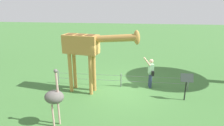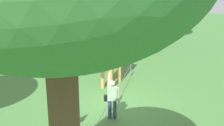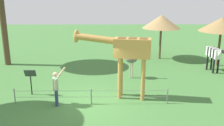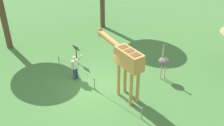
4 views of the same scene
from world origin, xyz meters
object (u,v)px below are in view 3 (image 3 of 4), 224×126
at_px(shade_hut_far, 222,25).
at_px(info_sign, 30,77).
at_px(visitor, 56,86).
at_px(shade_hut_near, 161,22).
at_px(ostrich, 131,59).
at_px(giraffe, 126,51).
at_px(zebra, 214,54).

xyz_separation_m(shade_hut_far, info_sign, (11.52, 5.15, -1.92)).
height_order(visitor, shade_hut_far, shade_hut_far).
xyz_separation_m(visitor, shade_hut_near, (-6.29, -8.31, 1.95)).
height_order(visitor, shade_hut_near, shade_hut_near).
distance_m(ostrich, info_sign, 5.79).
xyz_separation_m(giraffe, shade_hut_far, (-6.83, -5.49, 0.57)).
bearing_deg(shade_hut_near, zebra, 129.76).
height_order(ostrich, shade_hut_near, shade_hut_near).
bearing_deg(ostrich, shade_hut_far, -157.56).
xyz_separation_m(giraffe, shade_hut_near, (-3.13, -7.40, 0.55)).
height_order(zebra, shade_hut_near, shade_hut_near).
xyz_separation_m(giraffe, info_sign, (4.68, -0.34, -1.35)).
bearing_deg(ostrich, info_sign, 26.02).
bearing_deg(giraffe, visitor, 15.97).
xyz_separation_m(giraffe, ostrich, (-0.52, -2.88, -1.13)).
bearing_deg(shade_hut_far, ostrich, 22.44).
height_order(giraffe, shade_hut_far, shade_hut_far).
distance_m(shade_hut_far, info_sign, 12.76).
bearing_deg(shade_hut_near, ostrich, 60.01).
bearing_deg(shade_hut_near, giraffe, 67.10).
bearing_deg(zebra, info_sign, 19.20).
bearing_deg(visitor, zebra, -151.48).
height_order(visitor, zebra, visitor).
xyz_separation_m(visitor, shade_hut_far, (-10.00, -6.39, 1.97)).
xyz_separation_m(giraffe, zebra, (-5.93, -4.04, -1.14)).
bearing_deg(visitor, info_sign, -39.37).
height_order(giraffe, shade_hut_near, shade_hut_near).
distance_m(zebra, ostrich, 5.53).
xyz_separation_m(shade_hut_near, shade_hut_far, (-3.71, 1.91, 0.02)).
relative_size(giraffe, shade_hut_far, 1.12).
xyz_separation_m(ostrich, shade_hut_near, (-2.61, -4.52, 1.68)).
distance_m(visitor, zebra, 10.35).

